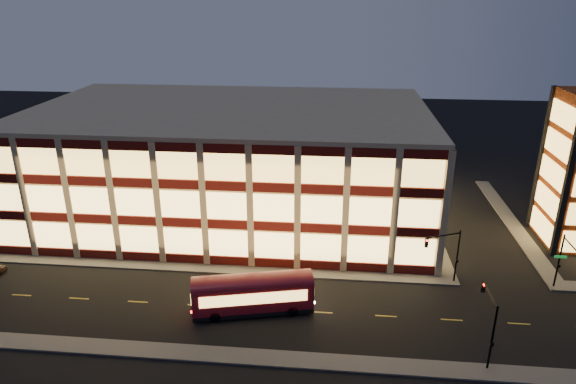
# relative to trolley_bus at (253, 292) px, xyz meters

# --- Properties ---
(ground) EXTENTS (200.00, 200.00, 0.00)m
(ground) POSITION_rel_trolley_bus_xyz_m (-3.49, 6.37, -2.11)
(ground) COLOR black
(ground) RESTS_ON ground
(sidewalk_office_south) EXTENTS (54.00, 2.00, 0.15)m
(sidewalk_office_south) POSITION_rel_trolley_bus_xyz_m (-6.49, 7.37, -2.03)
(sidewalk_office_south) COLOR #514F4C
(sidewalk_office_south) RESTS_ON ground
(sidewalk_office_east) EXTENTS (2.00, 30.00, 0.15)m
(sidewalk_office_east) POSITION_rel_trolley_bus_xyz_m (19.51, 23.37, -2.03)
(sidewalk_office_east) COLOR #514F4C
(sidewalk_office_east) RESTS_ON ground
(sidewalk_tower_west) EXTENTS (2.00, 30.00, 0.15)m
(sidewalk_tower_west) POSITION_rel_trolley_bus_xyz_m (30.51, 23.37, -2.03)
(sidewalk_tower_west) COLOR #514F4C
(sidewalk_tower_west) RESTS_ON ground
(sidewalk_near) EXTENTS (100.00, 2.00, 0.15)m
(sidewalk_near) POSITION_rel_trolley_bus_xyz_m (-3.49, -6.63, -2.03)
(sidewalk_near) COLOR #514F4C
(sidewalk_near) RESTS_ON ground
(office_building) EXTENTS (50.45, 30.45, 14.50)m
(office_building) POSITION_rel_trolley_bus_xyz_m (-6.41, 23.29, 5.14)
(office_building) COLOR tan
(office_building) RESTS_ON ground
(traffic_signal_far) EXTENTS (3.79, 1.87, 6.00)m
(traffic_signal_far) POSITION_rel_trolley_bus_xyz_m (18.72, 6.61, 2.00)
(traffic_signal_far) COLOR black
(traffic_signal_far) RESTS_ON ground
(traffic_signal_right) EXTENTS (1.20, 4.37, 6.00)m
(traffic_signal_right) POSITION_rel_trolley_bus_xyz_m (30.01, 5.75, 1.99)
(traffic_signal_right) COLOR black
(traffic_signal_right) RESTS_ON ground
(traffic_signal_near) EXTENTS (0.32, 4.45, 6.00)m
(traffic_signal_near) POSITION_rel_trolley_bus_xyz_m (20.01, -4.66, 2.02)
(traffic_signal_near) COLOR black
(traffic_signal_near) RESTS_ON ground
(trolley_bus) EXTENTS (11.58, 5.35, 3.81)m
(trolley_bus) POSITION_rel_trolley_bus_xyz_m (0.00, 0.00, 0.00)
(trolley_bus) COLOR maroon
(trolley_bus) RESTS_ON ground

